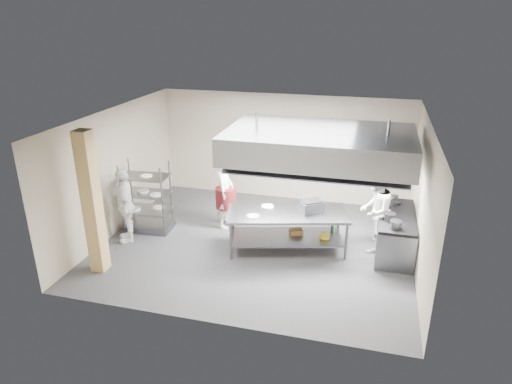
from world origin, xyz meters
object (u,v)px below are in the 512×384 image
(chef_head, at_px, (225,192))
(chef_plating, at_px, (125,205))
(pass_rack, at_px, (146,197))
(stockpot, at_px, (390,217))
(chef_line, at_px, (375,211))
(griddle, at_px, (311,206))
(island, at_px, (287,231))
(cooking_range, at_px, (395,234))

(chef_head, height_order, chef_plating, chef_head)
(pass_rack, bearing_deg, stockpot, -3.55)
(chef_line, xyz_separation_m, chef_plating, (-5.60, -1.02, -0.05))
(chef_line, bearing_deg, griddle, -65.34)
(stockpot, bearing_deg, chef_head, 171.14)
(chef_head, bearing_deg, chef_plating, 118.95)
(island, xyz_separation_m, griddle, (0.49, 0.20, 0.57))
(pass_rack, distance_m, griddle, 4.02)
(chef_line, distance_m, griddle, 1.41)
(chef_head, relative_size, chef_plating, 1.02)
(pass_rack, relative_size, stockpot, 7.23)
(chef_head, height_order, stockpot, chef_head)
(island, height_order, stockpot, stockpot)
(chef_head, distance_m, stockpot, 3.97)
(pass_rack, distance_m, cooking_range, 5.91)
(griddle, relative_size, stockpot, 2.03)
(chef_plating, bearing_deg, island, 68.29)
(island, bearing_deg, pass_rack, 162.87)
(chef_plating, height_order, griddle, chef_plating)
(island, distance_m, griddle, 0.78)
(chef_plating, xyz_separation_m, stockpot, (5.91, 0.70, 0.09))
(pass_rack, bearing_deg, chef_head, 16.33)
(cooking_range, height_order, griddle, griddle)
(chef_line, relative_size, chef_plating, 1.06)
(island, distance_m, chef_line, 2.00)
(chef_line, xyz_separation_m, stockpot, (0.31, -0.32, 0.03))
(island, height_order, pass_rack, pass_rack)
(island, relative_size, stockpot, 11.14)
(island, bearing_deg, griddle, 6.64)
(island, distance_m, pass_rack, 3.55)
(cooking_range, height_order, chef_line, chef_line)
(pass_rack, xyz_separation_m, stockpot, (5.71, 0.05, 0.12))
(chef_line, bearing_deg, chef_plating, -67.19)
(island, bearing_deg, chef_head, 140.47)
(chef_plating, bearing_deg, stockpot, 67.03)
(chef_plating, distance_m, stockpot, 5.96)
(island, relative_size, cooking_range, 1.33)
(pass_rack, relative_size, chef_head, 0.94)
(cooking_range, xyz_separation_m, chef_plating, (-6.08, -1.06, 0.48))
(chef_line, bearing_deg, chef_head, -82.17)
(pass_rack, xyz_separation_m, chef_line, (5.40, 0.37, 0.09))
(chef_line, bearing_deg, stockpot, 56.96)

